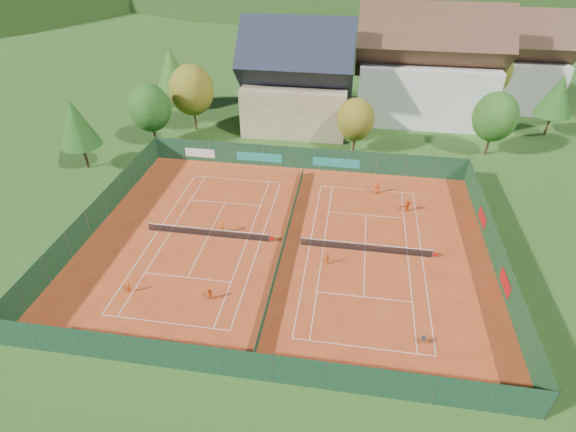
{
  "coord_description": "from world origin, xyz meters",
  "views": [
    {
      "loc": [
        5.86,
        -35.26,
        27.86
      ],
      "look_at": [
        0.0,
        2.0,
        2.0
      ],
      "focal_mm": 28.0,
      "sensor_mm": 36.0,
      "label": 1
    }
  ],
  "objects_px": {
    "player_left_mid": "(210,295)",
    "player_right_near": "(327,259)",
    "player_right_far_a": "(377,188)",
    "player_left_near": "(128,287)",
    "player_right_far_b": "(407,206)",
    "hotel_block_a": "(426,72)",
    "chalet": "(297,83)",
    "hotel_block_b": "(508,66)",
    "player_left_far": "(222,227)",
    "ball_hopper": "(424,339)"
  },
  "relations": [
    {
      "from": "player_left_mid",
      "to": "player_right_near",
      "type": "distance_m",
      "value": 11.43
    },
    {
      "from": "player_right_near",
      "to": "player_right_far_a",
      "type": "xyz_separation_m",
      "value": [
        4.65,
        13.71,
        0.18
      ]
    },
    {
      "from": "player_left_near",
      "to": "player_right_far_b",
      "type": "bearing_deg",
      "value": 7.48
    },
    {
      "from": "player_right_far_b",
      "to": "player_right_far_a",
      "type": "bearing_deg",
      "value": -84.36
    },
    {
      "from": "hotel_block_a",
      "to": "player_left_near",
      "type": "height_order",
      "value": "hotel_block_a"
    },
    {
      "from": "chalet",
      "to": "player_right_far_b",
      "type": "height_order",
      "value": "chalet"
    },
    {
      "from": "hotel_block_b",
      "to": "player_left_mid",
      "type": "distance_m",
      "value": 63.67
    },
    {
      "from": "player_left_far",
      "to": "player_right_far_b",
      "type": "xyz_separation_m",
      "value": [
        19.14,
        7.12,
        -0.06
      ]
    },
    {
      "from": "hotel_block_a",
      "to": "player_right_near",
      "type": "relative_size",
      "value": 18.2
    },
    {
      "from": "hotel_block_b",
      "to": "player_right_far_a",
      "type": "xyz_separation_m",
      "value": [
        -20.88,
        -32.79,
        -5.85
      ]
    },
    {
      "from": "chalet",
      "to": "hotel_block_b",
      "type": "xyz_separation_m",
      "value": [
        33.0,
        14.0,
        -0.01
      ]
    },
    {
      "from": "player_right_far_a",
      "to": "chalet",
      "type": "bearing_deg",
      "value": -89.15
    },
    {
      "from": "chalet",
      "to": "hotel_block_a",
      "type": "xyz_separation_m",
      "value": [
        19.0,
        6.0,
        0.76
      ]
    },
    {
      "from": "chalet",
      "to": "player_right_near",
      "type": "xyz_separation_m",
      "value": [
        7.47,
        -32.5,
        -6.03
      ]
    },
    {
      "from": "chalet",
      "to": "player_left_mid",
      "type": "xyz_separation_m",
      "value": [
        -2.06,
        -38.8,
        -6.0
      ]
    },
    {
      "from": "hotel_block_b",
      "to": "player_left_near",
      "type": "relative_size",
      "value": 13.96
    },
    {
      "from": "hotel_block_a",
      "to": "player_right_near",
      "type": "height_order",
      "value": "hotel_block_a"
    },
    {
      "from": "hotel_block_b",
      "to": "player_right_near",
      "type": "height_order",
      "value": "hotel_block_b"
    },
    {
      "from": "hotel_block_a",
      "to": "player_left_mid",
      "type": "height_order",
      "value": "hotel_block_a"
    },
    {
      "from": "hotel_block_b",
      "to": "player_right_far_b",
      "type": "relative_size",
      "value": 12.07
    },
    {
      "from": "hotel_block_a",
      "to": "player_right_near",
      "type": "distance_m",
      "value": 40.76
    },
    {
      "from": "chalet",
      "to": "player_right_near",
      "type": "height_order",
      "value": "chalet"
    },
    {
      "from": "hotel_block_b",
      "to": "player_right_far_a",
      "type": "bearing_deg",
      "value": -122.48
    },
    {
      "from": "player_left_mid",
      "to": "player_right_near",
      "type": "relative_size",
      "value": 1.05
    },
    {
      "from": "hotel_block_a",
      "to": "player_left_far",
      "type": "height_order",
      "value": "hotel_block_a"
    },
    {
      "from": "hotel_block_a",
      "to": "ball_hopper",
      "type": "relative_size",
      "value": 27.0
    },
    {
      "from": "hotel_block_b",
      "to": "hotel_block_a",
      "type": "bearing_deg",
      "value": -150.26
    },
    {
      "from": "hotel_block_b",
      "to": "player_right_far_b",
      "type": "height_order",
      "value": "hotel_block_b"
    },
    {
      "from": "hotel_block_a",
      "to": "player_left_mid",
      "type": "bearing_deg",
      "value": -115.17
    },
    {
      "from": "player_right_far_a",
      "to": "hotel_block_a",
      "type": "bearing_deg",
      "value": -137.49
    },
    {
      "from": "hotel_block_a",
      "to": "ball_hopper",
      "type": "height_order",
      "value": "hotel_block_a"
    },
    {
      "from": "hotel_block_a",
      "to": "hotel_block_b",
      "type": "distance_m",
      "value": 16.14
    },
    {
      "from": "chalet",
      "to": "player_right_far_a",
      "type": "height_order",
      "value": "chalet"
    },
    {
      "from": "player_left_far",
      "to": "player_right_near",
      "type": "distance_m",
      "value": 11.64
    },
    {
      "from": "player_left_near",
      "to": "player_right_far_b",
      "type": "xyz_separation_m",
      "value": [
        24.81,
        16.89,
        0.1
      ]
    },
    {
      "from": "hotel_block_a",
      "to": "hotel_block_b",
      "type": "height_order",
      "value": "hotel_block_a"
    },
    {
      "from": "hotel_block_b",
      "to": "player_left_far",
      "type": "distance_m",
      "value": 57.03
    },
    {
      "from": "player_left_mid",
      "to": "player_right_far_b",
      "type": "distance_m",
      "value": 24.16
    },
    {
      "from": "ball_hopper",
      "to": "player_right_far_a",
      "type": "distance_m",
      "value": 22.31
    },
    {
      "from": "chalet",
      "to": "hotel_block_b",
      "type": "bearing_deg",
      "value": 22.99
    },
    {
      "from": "player_left_mid",
      "to": "player_left_near",
      "type": "bearing_deg",
      "value": -179.08
    },
    {
      "from": "player_left_far",
      "to": "player_right_far_a",
      "type": "relative_size",
      "value": 1.0
    },
    {
      "from": "hotel_block_b",
      "to": "player_left_mid",
      "type": "xyz_separation_m",
      "value": [
        -35.06,
        -52.8,
        -6.0
      ]
    },
    {
      "from": "player_left_far",
      "to": "player_right_near",
      "type": "relative_size",
      "value": 1.3
    },
    {
      "from": "chalet",
      "to": "player_left_near",
      "type": "distance_m",
      "value": 40.59
    },
    {
      "from": "player_left_near",
      "to": "player_right_far_a",
      "type": "height_order",
      "value": "player_right_far_a"
    },
    {
      "from": "hotel_block_a",
      "to": "player_left_far",
      "type": "relative_size",
      "value": 13.95
    },
    {
      "from": "player_left_near",
      "to": "player_right_far_a",
      "type": "relative_size",
      "value": 0.8
    },
    {
      "from": "chalet",
      "to": "ball_hopper",
      "type": "bearing_deg",
      "value": -69.11
    },
    {
      "from": "hotel_block_b",
      "to": "player_left_far",
      "type": "relative_size",
      "value": 11.16
    }
  ]
}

